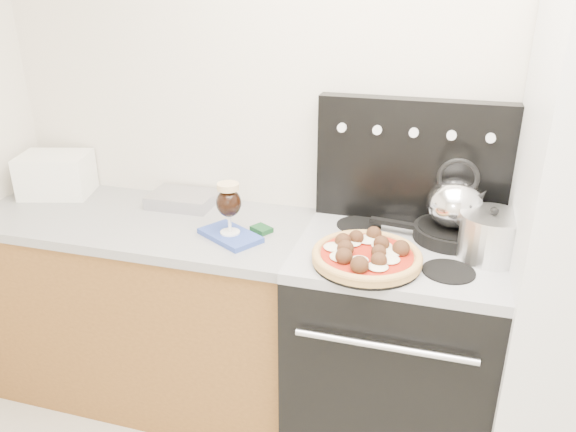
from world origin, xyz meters
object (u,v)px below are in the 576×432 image
at_px(stove_body, 391,352).
at_px(pizza, 367,254).
at_px(pizza_pan, 366,262).
at_px(skillet, 451,233).
at_px(tea_kettle, 455,199).
at_px(base_cabinet, 151,310).
at_px(oven_mitt, 230,235).
at_px(toaster_oven, 56,174).
at_px(beer_glass, 229,208).
at_px(stock_pot, 490,237).

distance_m(stove_body, pizza, 0.55).
height_order(pizza_pan, skillet, skillet).
distance_m(pizza_pan, skillet, 0.40).
relative_size(pizza, tea_kettle, 1.68).
xyz_separation_m(base_cabinet, oven_mitt, (0.45, -0.09, 0.48)).
relative_size(stove_body, pizza, 2.29).
xyz_separation_m(base_cabinet, tea_kettle, (1.28, 0.10, 0.66)).
height_order(base_cabinet, tea_kettle, tea_kettle).
relative_size(stove_body, toaster_oven, 2.86).
bearing_deg(skillet, stove_body, -145.91).
xyz_separation_m(oven_mitt, pizza_pan, (0.55, -0.10, 0.02)).
xyz_separation_m(toaster_oven, pizza, (1.52, -0.33, -0.04)).
xyz_separation_m(beer_glass, skillet, (0.83, 0.19, -0.08)).
bearing_deg(beer_glass, pizza, -10.61).
bearing_deg(pizza_pan, skillet, 45.93).
bearing_deg(toaster_oven, skillet, -17.11).
xyz_separation_m(skillet, stock_pot, (0.13, -0.12, 0.05)).
xyz_separation_m(base_cabinet, stock_pot, (1.42, -0.02, 0.57)).
bearing_deg(base_cabinet, beer_glass, -11.17).
distance_m(base_cabinet, toaster_oven, 0.78).
distance_m(base_cabinet, pizza_pan, 1.14).
bearing_deg(stove_body, skillet, 34.09).
height_order(oven_mitt, tea_kettle, tea_kettle).
xyz_separation_m(base_cabinet, beer_glass, (0.45, -0.09, 0.60)).
distance_m(stove_body, stock_pot, 0.64).
distance_m(oven_mitt, pizza_pan, 0.56).
bearing_deg(stock_pot, skillet, 137.49).
relative_size(skillet, stock_pot, 1.31).
bearing_deg(pizza_pan, stock_pot, 22.41).
xyz_separation_m(pizza_pan, skillet, (0.28, 0.29, 0.02)).
bearing_deg(toaster_oven, pizza_pan, -28.11).
xyz_separation_m(toaster_oven, beer_glass, (0.96, -0.23, 0.03)).
bearing_deg(stove_body, tea_kettle, 34.09).
height_order(toaster_oven, pizza, toaster_oven).
distance_m(pizza, tea_kettle, 0.42).
bearing_deg(base_cabinet, stock_pot, -0.94).
bearing_deg(tea_kettle, stock_pot, -53.62).
height_order(tea_kettle, stock_pot, tea_kettle).
xyz_separation_m(stove_body, tea_kettle, (0.18, 0.12, 0.65)).
relative_size(oven_mitt, beer_glass, 1.18).
xyz_separation_m(oven_mitt, tea_kettle, (0.83, 0.19, 0.17)).
relative_size(pizza_pan, stock_pot, 1.73).
bearing_deg(oven_mitt, toaster_oven, 166.56).
xyz_separation_m(tea_kettle, stock_pot, (0.13, -0.12, -0.09)).
height_order(oven_mitt, stock_pot, stock_pot).
bearing_deg(beer_glass, stock_pot, 3.88).
height_order(base_cabinet, oven_mitt, oven_mitt).
bearing_deg(tea_kettle, beer_glass, -178.59).
bearing_deg(stove_body, toaster_oven, 174.14).
distance_m(toaster_oven, tea_kettle, 1.80).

